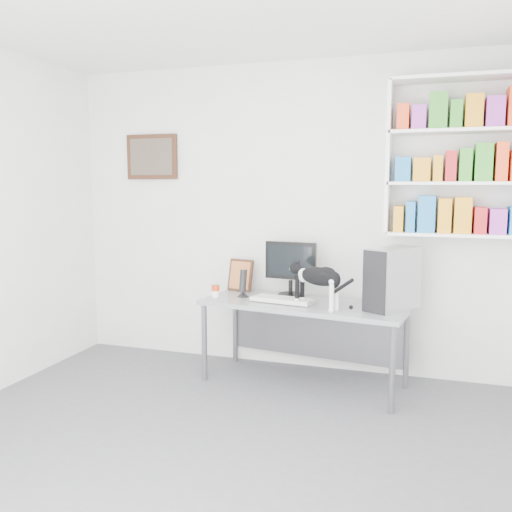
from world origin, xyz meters
name	(u,v)px	position (x,y,z in m)	size (l,w,h in m)	color
room	(191,238)	(0.00, 0.00, 1.35)	(4.01, 4.01, 2.70)	#58595D
bookshelf	(455,157)	(1.40, 1.85, 1.85)	(1.03, 0.28, 1.24)	white
wall_art	(152,157)	(-1.30, 1.97, 1.90)	(0.52, 0.04, 0.42)	#3F2114
desk	(303,343)	(0.29, 1.54, 0.34)	(1.65, 0.64, 0.69)	gray
monitor	(291,268)	(0.12, 1.76, 0.93)	(0.45, 0.21, 0.48)	black
keyboard	(283,300)	(0.12, 1.49, 0.71)	(0.50, 0.19, 0.04)	beige
pc_tower	(393,279)	(0.98, 1.51, 0.93)	(0.21, 0.48, 0.48)	#A4A4A9
speaker	(243,283)	(-0.26, 1.59, 0.81)	(0.11, 0.11, 0.24)	black
leaning_print	(241,275)	(-0.37, 1.84, 0.84)	(0.24, 0.10, 0.30)	#3F2114
soup_can	(215,291)	(-0.48, 1.52, 0.74)	(0.07, 0.07, 0.10)	red
cat	(318,287)	(0.43, 1.37, 0.86)	(0.54, 0.15, 0.34)	black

